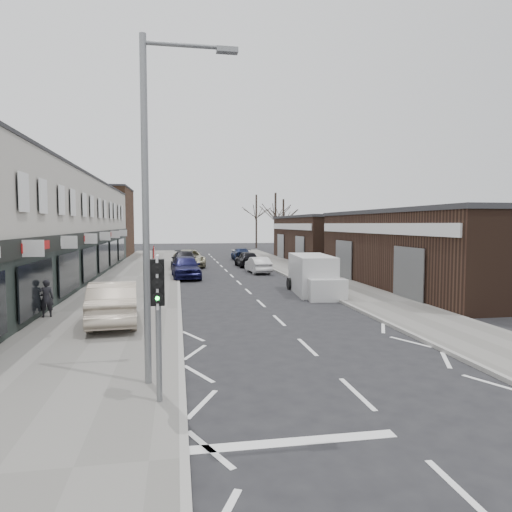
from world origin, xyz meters
name	(u,v)px	position (x,y,z in m)	size (l,w,h in m)	color
ground	(328,367)	(0.00, 0.00, 0.00)	(160.00, 160.00, 0.00)	black
pavement_left	(139,277)	(-6.75, 22.00, 0.06)	(5.50, 64.00, 0.12)	slate
pavement_right	(306,274)	(5.75, 22.00, 0.06)	(3.50, 64.00, 0.12)	slate
shop_terrace_left	(25,229)	(-13.50, 19.50, 3.55)	(8.00, 41.00, 7.10)	#B7B1A7
brick_block_far	(95,223)	(-13.50, 45.00, 4.00)	(8.00, 10.00, 8.00)	#4A301F
right_unit_near	(448,250)	(12.50, 14.00, 2.25)	(10.00, 18.00, 4.50)	#342117
right_unit_far	(336,239)	(12.50, 34.00, 2.25)	(10.00, 16.00, 4.50)	#342117
tree_far_a	(275,253)	(9.00, 48.00, 0.00)	(3.60, 3.60, 8.00)	#382D26
tree_far_b	(283,250)	(11.50, 54.00, 0.00)	(3.60, 3.60, 7.50)	#382D26
tree_far_c	(256,248)	(8.50, 60.00, 0.00)	(3.60, 3.60, 8.50)	#382D26
traffic_light	(158,294)	(-4.40, -2.02, 2.41)	(0.28, 0.60, 3.10)	slate
street_lamp	(153,191)	(-4.53, -0.80, 4.62)	(2.23, 0.22, 8.00)	slate
warning_sign	(154,257)	(-5.16, 12.00, 2.20)	(0.12, 0.80, 2.70)	slate
white_van	(313,276)	(3.40, 12.55, 1.01)	(2.34, 5.63, 2.13)	silver
sedan_on_pavement	(114,302)	(-6.38, 6.07, 0.92)	(1.69, 4.86, 1.60)	#B2A38F
pedestrian	(46,298)	(-9.20, 7.70, 0.88)	(0.55, 0.36, 1.52)	black
parked_car_left_a	(186,267)	(-3.40, 20.97, 0.82)	(1.94, 4.81, 1.64)	#13143E
parked_car_left_b	(184,260)	(-3.40, 27.81, 0.76)	(2.14, 5.26, 1.53)	black
parked_car_left_c	(189,258)	(-2.94, 29.80, 0.76)	(2.53, 5.50, 1.53)	#B2AD8E
parked_car_right_a	(258,265)	(2.28, 23.58, 0.64)	(1.35, 3.86, 1.27)	silver
parked_car_right_b	(247,259)	(2.20, 28.88, 0.72)	(1.69, 4.21, 1.43)	black
parked_car_right_c	(241,254)	(2.74, 36.60, 0.65)	(1.82, 4.46, 1.30)	#121C3A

